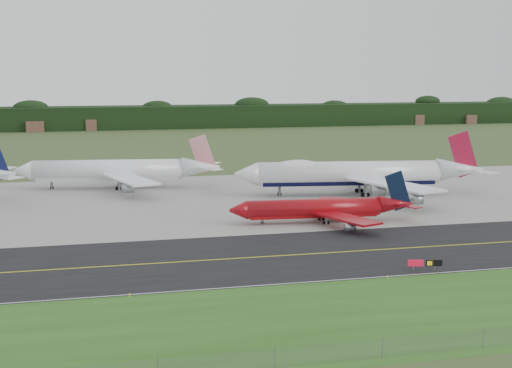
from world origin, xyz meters
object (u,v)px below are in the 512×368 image
object	(u,v)px
jet_red_737	(323,209)
taxiway_sign	(425,263)
jet_star_tail	(119,171)
jet_ba_747	(357,173)

from	to	relation	value
jet_red_737	taxiway_sign	distance (m)	38.07
jet_red_737	jet_star_tail	world-z (taller)	jet_star_tail
jet_ba_747	jet_star_tail	distance (m)	62.07
jet_star_tail	taxiway_sign	xyz separation A→B (m)	(42.27, -90.97, -3.47)
jet_star_tail	taxiway_sign	distance (m)	100.37
jet_red_737	taxiway_sign	bearing A→B (deg)	-84.44
jet_ba_747	jet_star_tail	xyz separation A→B (m)	(-57.30, 23.85, -0.69)
jet_red_737	jet_star_tail	size ratio (longest dim) A/B	0.72
jet_red_737	taxiway_sign	world-z (taller)	jet_red_737
jet_red_737	jet_star_tail	xyz separation A→B (m)	(-38.59, 53.12, 1.85)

